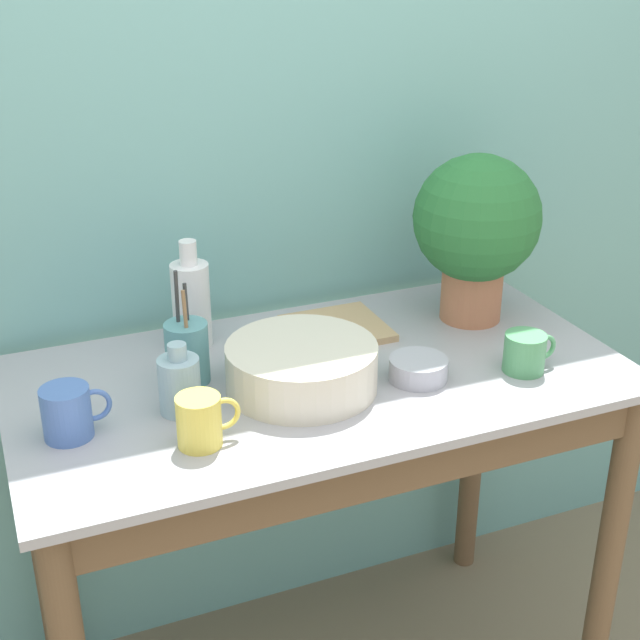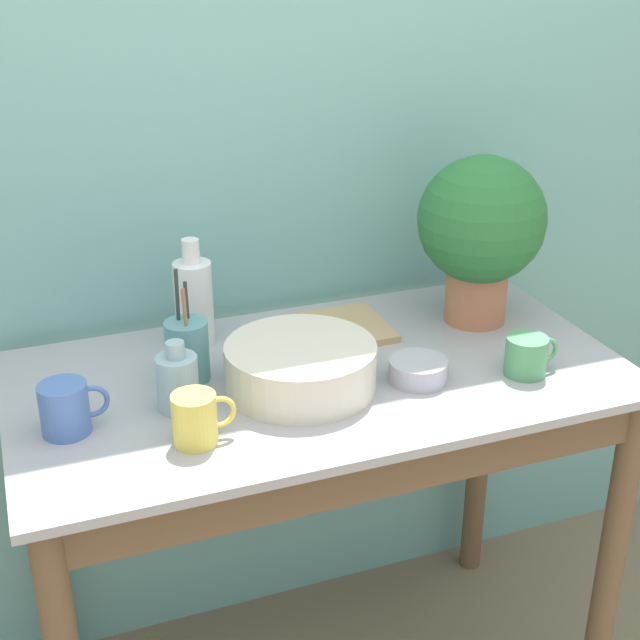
% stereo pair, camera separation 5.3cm
% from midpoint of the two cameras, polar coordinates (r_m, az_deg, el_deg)
% --- Properties ---
extents(wall_back, '(6.00, 0.05, 2.40)m').
position_cam_midpoint_polar(wall_back, '(2.10, -3.11, 8.67)').
color(wall_back, '#70ADA8').
rests_on(wall_back, ground_plane).
extents(counter_table, '(1.28, 0.68, 0.90)m').
position_cam_midpoint_polar(counter_table, '(1.94, 1.05, -8.62)').
color(counter_table, brown).
rests_on(counter_table, ground_plane).
extents(potted_plant, '(0.29, 0.29, 0.39)m').
position_cam_midpoint_polar(potted_plant, '(2.06, 11.00, 5.87)').
color(potted_plant, '#B7704C').
rests_on(potted_plant, counter_table).
extents(bowl_wash_large, '(0.31, 0.31, 0.10)m').
position_cam_midpoint_polar(bowl_wash_large, '(1.78, -0.41, -3.01)').
color(bowl_wash_large, beige).
rests_on(bowl_wash_large, counter_table).
extents(bottle_tall, '(0.08, 0.08, 0.24)m').
position_cam_midpoint_polar(bottle_tall, '(1.97, -7.32, 1.23)').
color(bottle_tall, white).
rests_on(bottle_tall, counter_table).
extents(bottle_short, '(0.08, 0.08, 0.14)m').
position_cam_midpoint_polar(bottle_short, '(1.72, -8.24, -3.92)').
color(bottle_short, '#93B2BC').
rests_on(bottle_short, counter_table).
extents(mug_blue, '(0.13, 0.09, 0.10)m').
position_cam_midpoint_polar(mug_blue, '(1.69, -15.10, -5.48)').
color(mug_blue, '#4C70B7').
rests_on(mug_blue, counter_table).
extents(mug_yellow, '(0.12, 0.08, 0.10)m').
position_cam_midpoint_polar(mug_yellow, '(1.62, -7.01, -6.30)').
color(mug_yellow, '#E5CC4C').
rests_on(mug_yellow, counter_table).
extents(mug_green, '(0.12, 0.09, 0.08)m').
position_cam_midpoint_polar(mug_green, '(1.90, 13.88, -2.23)').
color(mug_green, '#4C935B').
rests_on(mug_green, counter_table).
extents(bowl_small_steel, '(0.12, 0.12, 0.05)m').
position_cam_midpoint_polar(bowl_small_steel, '(1.84, 7.11, -3.22)').
color(bowl_small_steel, '#A8A8B2').
rests_on(bowl_small_steel, counter_table).
extents(utensil_cup, '(0.09, 0.09, 0.24)m').
position_cam_midpoint_polar(utensil_cup, '(1.83, -7.68, -1.92)').
color(utensil_cup, '#569399').
rests_on(utensil_cup, counter_table).
extents(tray_board, '(0.21, 0.21, 0.02)m').
position_cam_midpoint_polar(tray_board, '(2.04, 2.00, -0.54)').
color(tray_board, tan).
rests_on(tray_board, counter_table).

